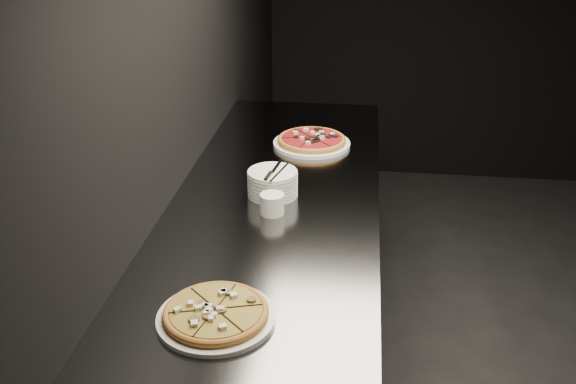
# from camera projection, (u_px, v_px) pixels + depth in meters

# --- Properties ---
(wall_left) EXTENTS (0.02, 5.00, 2.80)m
(wall_left) POSITION_uv_depth(u_px,v_px,m) (159.00, 69.00, 2.08)
(wall_left) COLOR black
(wall_left) RESTS_ON floor
(counter) EXTENTS (0.74, 2.44, 0.92)m
(counter) POSITION_uv_depth(u_px,v_px,m) (274.00, 315.00, 2.44)
(counter) COLOR #5C5F64
(counter) RESTS_ON floor
(pizza_mushroom) EXTENTS (0.34, 0.34, 0.04)m
(pizza_mushroom) POSITION_uv_depth(u_px,v_px,m) (216.00, 314.00, 1.65)
(pizza_mushroom) COLOR white
(pizza_mushroom) RESTS_ON counter
(pizza_tomato) EXTENTS (0.35, 0.35, 0.04)m
(pizza_tomato) POSITION_uv_depth(u_px,v_px,m) (312.00, 141.00, 2.77)
(pizza_tomato) COLOR white
(pizza_tomato) RESTS_ON counter
(plate_stack) EXTENTS (0.18, 0.18, 0.09)m
(plate_stack) POSITION_uv_depth(u_px,v_px,m) (273.00, 183.00, 2.32)
(plate_stack) COLOR white
(plate_stack) RESTS_ON counter
(cutlery) EXTENTS (0.09, 0.19, 0.01)m
(cutlery) POSITION_uv_depth(u_px,v_px,m) (274.00, 172.00, 2.28)
(cutlery) COLOR #ADB0B4
(cutlery) RESTS_ON plate_stack
(ramekin) EXTENTS (0.08, 0.08, 0.07)m
(ramekin) POSITION_uv_depth(u_px,v_px,m) (272.00, 203.00, 2.19)
(ramekin) COLOR silver
(ramekin) RESTS_ON counter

